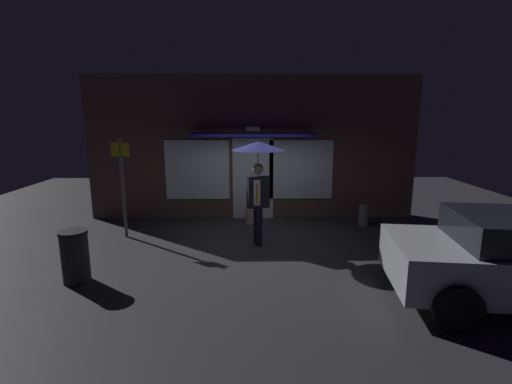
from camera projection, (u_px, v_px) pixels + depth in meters
ground_plane at (254, 245)px, 8.08m from camera, size 18.00×18.00×0.00m
building_facade at (253, 149)px, 9.98m from camera, size 8.84×1.00×3.84m
person_with_umbrella at (258, 166)px, 7.77m from camera, size 1.12×1.12×2.25m
street_sign_post at (123, 182)px, 8.36m from camera, size 0.40×0.07×2.29m
sidewalk_bollard at (250, 215)px, 9.66m from camera, size 0.25×0.25×0.47m
sidewalk_bollard_2 at (364, 215)px, 9.48m from camera, size 0.24×0.24×0.53m
trash_bin at (75, 256)px, 6.20m from camera, size 0.47×0.47×0.91m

